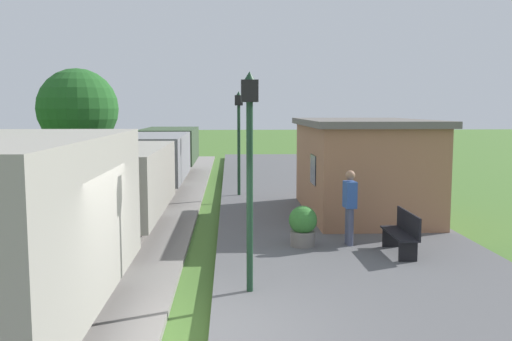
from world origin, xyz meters
The scene contains 10 objects.
platform_slab centered at (3.20, 0.00, 0.12)m, with size 6.00×60.00×0.25m, color #565659.
rail_near centered at (-1.68, 0.00, 0.19)m, with size 0.07×60.00×0.14m, color slate.
freight_train centered at (-2.40, 9.07, 1.48)m, with size 2.50×26.00×2.72m.
station_hut centered at (4.40, 8.62, 1.65)m, with size 3.50×5.80×2.78m.
bench_near_hut centered at (4.18, 3.94, 0.72)m, with size 0.42×1.50×0.91m.
person_waiting centered at (3.22, 4.79, 1.18)m, with size 0.27×0.40×1.71m.
potted_planter centered at (2.15, 4.73, 0.72)m, with size 0.64×0.64×0.92m.
lamp_post_near centered at (0.83, 1.66, 2.80)m, with size 0.28×0.28×3.70m.
lamp_post_far centered at (0.83, 12.25, 2.80)m, with size 0.28×0.28×3.70m.
tree_field_left centered at (-6.08, 17.06, 3.33)m, with size 3.47×3.47×5.07m.
Camera 1 is at (0.50, -7.51, 3.35)m, focal length 38.97 mm.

